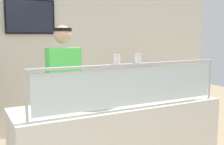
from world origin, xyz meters
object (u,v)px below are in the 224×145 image
(parmesan_shaker, at_px, (117,60))
(pizza_box_stack, at_px, (160,74))
(worker_figure, at_px, (64,90))
(pizza_server, at_px, (90,102))
(pepper_flake_shaker, at_px, (138,59))
(pizza_tray, at_px, (92,104))

(parmesan_shaker, relative_size, pizza_box_stack, 0.19)
(parmesan_shaker, xyz_separation_m, worker_figure, (-0.18, 0.97, -0.42))
(pizza_server, bearing_deg, worker_figure, 107.55)
(pizza_server, xyz_separation_m, pepper_flake_shaker, (0.36, -0.29, 0.43))
(parmesan_shaker, xyz_separation_m, pepper_flake_shaker, (0.22, -0.00, -0.00))
(pizza_server, height_order, pizza_box_stack, pizza_box_stack)
(worker_figure, distance_m, pizza_box_stack, 2.42)
(worker_figure, relative_size, pizza_box_stack, 3.74)
(pizza_server, bearing_deg, pizza_box_stack, 52.15)
(parmesan_shaker, height_order, worker_figure, worker_figure)
(parmesan_shaker, bearing_deg, pizza_box_stack, 44.70)
(pizza_server, height_order, worker_figure, worker_figure)
(pepper_flake_shaker, bearing_deg, parmesan_shaker, 180.00)
(pizza_tray, distance_m, parmesan_shaker, 0.56)
(pizza_tray, xyz_separation_m, pizza_server, (-0.03, -0.02, 0.02))
(worker_figure, bearing_deg, pizza_server, -86.21)
(pizza_box_stack, bearing_deg, pizza_tray, -141.56)
(pizza_server, relative_size, worker_figure, 0.16)
(parmesan_shaker, height_order, pepper_flake_shaker, parmesan_shaker)
(pizza_server, distance_m, parmesan_shaker, 0.54)
(pepper_flake_shaker, bearing_deg, pizza_tray, 137.29)
(pizza_server, xyz_separation_m, worker_figure, (-0.05, 0.68, 0.02))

